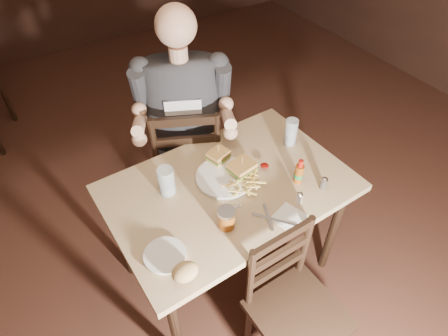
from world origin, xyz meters
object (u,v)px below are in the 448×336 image
syrup_dispenser (226,218)px  side_plate (165,256)px  dinner_plate (225,178)px  diner (182,97)px  glass_left (167,181)px  glass_right (291,132)px  chair_near (298,315)px  chair_far (188,158)px  main_table (229,196)px  hot_sauce (299,171)px

syrup_dispenser → side_plate: syrup_dispenser is taller
side_plate → dinner_plate: bearing=29.9°
diner → glass_left: bearing=-101.7°
glass_right → dinner_plate: bearing=-173.0°
diner → glass_right: bearing=-20.7°
chair_near → diner: (0.01, 1.14, 0.55)m
syrup_dispenser → side_plate: size_ratio=0.60×
dinner_plate → side_plate: bearing=-150.1°
glass_right → syrup_dispenser: (-0.60, -0.31, -0.03)m
chair_far → syrup_dispenser: 0.89m
main_table → hot_sauce: bearing=-26.3°
syrup_dispenser → side_plate: 0.31m
dinner_plate → glass_left: glass_left is taller
glass_right → glass_left: bearing=178.9°
dinner_plate → glass_left: size_ratio=1.93×
chair_far → hot_sauce: chair_far is taller
chair_far → diner: 0.51m
chair_far → diner: (-0.02, -0.05, 0.50)m
chair_far → main_table: bearing=109.7°
main_table → chair_far: bearing=85.5°
glass_left → syrup_dispenser: glass_left is taller
main_table → glass_left: 0.34m
chair_near → hot_sauce: size_ratio=5.95×
dinner_plate → syrup_dispenser: bearing=-119.9°
main_table → hot_sauce: size_ratio=8.60×
main_table → chair_near: chair_near is taller
chair_far → glass_left: chair_far is taller
diner → syrup_dispenser: diner is taller
diner → dinner_plate: 0.53m
dinner_plate → glass_right: (0.46, 0.06, 0.07)m
chair_far → glass_left: bearing=79.3°
hot_sauce → syrup_dispenser: 0.46m
main_table → chair_far: (0.05, 0.59, -0.21)m
chair_near → dinner_plate: bearing=88.7°
glass_left → side_plate: glass_left is taller
diner → side_plate: bearing=-98.0°
dinner_plate → diner: bearing=87.6°
glass_right → side_plate: 0.97m
main_table → glass_left: glass_left is taller
hot_sauce → dinner_plate: bearing=146.5°
glass_left → glass_right: glass_right is taller
chair_near → syrup_dispenser: 0.58m
chair_far → glass_left: (-0.33, -0.47, 0.37)m
diner → glass_right: size_ratio=6.24×
chair_far → syrup_dispenser: chair_far is taller
main_table → glass_right: (0.46, 0.11, 0.16)m
syrup_dispenser → main_table: bearing=52.7°
chair_far → glass_right: bearing=155.1°
chair_near → glass_right: size_ratio=5.45×
chair_near → syrup_dispenser: (-0.16, 0.39, 0.40)m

